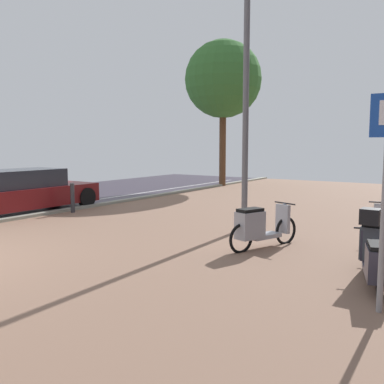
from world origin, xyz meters
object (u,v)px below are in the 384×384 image
scooter_mid (375,239)px  lamp_post (246,70)px  parked_car_near (22,192)px  bollard_far (72,198)px  street_tree (223,80)px  scooter_extra (259,227)px  scooter_far (376,262)px

scooter_mid → lamp_post: lamp_post is taller
parked_car_near → lamp_post: (6.62, 1.29, 3.07)m
scooter_mid → bollard_far: 8.58m
parked_car_near → street_tree: street_tree is taller
scooter_extra → street_tree: 13.33m
scooter_mid → street_tree: (-8.82, 10.67, 4.55)m
parked_car_near → bollard_far: parked_car_near is taller
scooter_mid → scooter_extra: scooter_mid is taller
street_tree → bollard_far: 10.59m
scooter_mid → street_tree: 14.57m
street_tree → scooter_extra: bearing=-57.5°
scooter_far → lamp_post: size_ratio=0.26×
scooter_far → parked_car_near: (-10.01, 1.46, 0.23)m
parked_car_near → lamp_post: 7.41m
street_tree → scooter_mid: bearing=-50.4°
lamp_post → street_tree: (-5.64, 9.00, 1.36)m
scooter_far → bollard_far: bollard_far is taller
scooter_mid → street_tree: street_tree is taller
lamp_post → street_tree: bearing=122.1°
scooter_mid → parked_car_near: parked_car_near is taller
parked_car_near → street_tree: 11.24m
scooter_extra → parked_car_near: parked_car_near is taller
parked_car_near → street_tree: size_ratio=0.65×
parked_car_near → bollard_far: size_ratio=5.17×
parked_car_near → bollard_far: (1.30, 0.75, -0.17)m
lamp_post → scooter_mid: bearing=-27.7°
street_tree → parked_car_near: bearing=-95.5°
scooter_mid → scooter_far: 1.10m
lamp_post → bollard_far: 6.25m
scooter_far → scooter_extra: size_ratio=1.01×
scooter_extra → lamp_post: lamp_post is taller
scooter_mid → lamp_post: 4.81m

